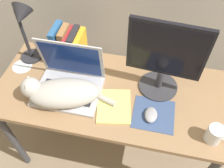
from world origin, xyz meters
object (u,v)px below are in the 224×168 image
at_px(cd_disc, 22,66).
at_px(laptop, 69,82).
at_px(computer_mouse, 151,115).
at_px(notepad, 114,106).
at_px(external_monitor, 165,58).
at_px(mug, 215,134).
at_px(cat, 60,92).
at_px(book_row, 70,47).
at_px(desk_lamp, 23,25).

bearing_deg(cd_disc, laptop, -15.99).
distance_m(computer_mouse, notepad, 0.20).
height_order(external_monitor, notepad, external_monitor).
height_order(external_monitor, computer_mouse, external_monitor).
relative_size(external_monitor, mug, 3.74).
height_order(notepad, cd_disc, notepad).
distance_m(cat, external_monitor, 0.57).
bearing_deg(notepad, external_monitor, 40.16).
xyz_separation_m(book_row, notepad, (0.33, -0.29, -0.11)).
xyz_separation_m(book_row, desk_lamp, (-0.22, -0.06, 0.16)).
relative_size(book_row, cd_disc, 2.02).
relative_size(book_row, desk_lamp, 0.58).
relative_size(external_monitor, book_row, 1.80).
distance_m(cat, desk_lamp, 0.42).
bearing_deg(book_row, computer_mouse, -30.38).
bearing_deg(external_monitor, cat, -158.25).
height_order(book_row, desk_lamp, desk_lamp).
bearing_deg(mug, cd_disc, 166.95).
distance_m(external_monitor, desk_lamp, 0.77).
relative_size(cat, computer_mouse, 5.27).
bearing_deg(computer_mouse, cd_disc, 166.50).
relative_size(laptop, cd_disc, 3.01).
height_order(laptop, mug, laptop).
distance_m(laptop, desk_lamp, 0.39).
distance_m(book_row, mug, 0.91).
height_order(cat, notepad, cat).
bearing_deg(cat, desk_lamp, 137.16).
bearing_deg(book_row, cat, -81.78).
distance_m(laptop, cat, 0.09).
bearing_deg(book_row, external_monitor, -10.50).
relative_size(cat, book_row, 2.07).
xyz_separation_m(computer_mouse, book_row, (-0.53, 0.31, 0.09)).
distance_m(laptop, cd_disc, 0.36).
xyz_separation_m(laptop, notepad, (0.27, -0.07, -0.05)).
bearing_deg(laptop, cd_disc, 164.01).
height_order(computer_mouse, mug, mug).
relative_size(desk_lamp, mug, 3.55).
distance_m(computer_mouse, cd_disc, 0.83).
bearing_deg(cat, computer_mouse, -0.81).
distance_m(laptop, external_monitor, 0.53).
distance_m(mug, cd_disc, 1.15).
xyz_separation_m(external_monitor, desk_lamp, (-0.77, 0.05, 0.05)).
relative_size(computer_mouse, cd_disc, 0.79).
xyz_separation_m(laptop, mug, (0.77, -0.16, -0.01)).
distance_m(book_row, notepad, 0.45).
distance_m(notepad, cd_disc, 0.64).
xyz_separation_m(laptop, cd_disc, (-0.34, 0.10, -0.05)).
relative_size(computer_mouse, book_row, 0.39).
bearing_deg(notepad, cd_disc, 164.36).
bearing_deg(notepad, laptop, 164.80).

